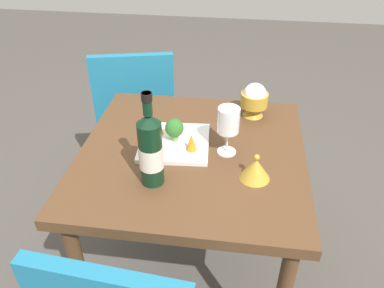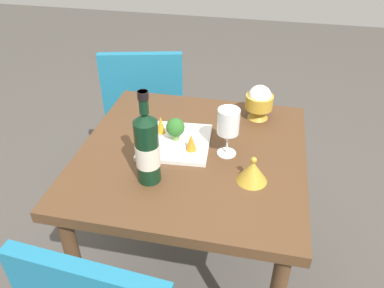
% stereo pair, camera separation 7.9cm
% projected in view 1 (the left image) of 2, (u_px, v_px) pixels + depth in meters
% --- Properties ---
extents(ground_plane, '(8.00, 8.00, 0.00)m').
position_uv_depth(ground_plane, '(192.00, 276.00, 1.79)').
color(ground_plane, '#4C4742').
extents(dining_table, '(0.80, 0.80, 0.72)m').
position_uv_depth(dining_table, '(192.00, 171.00, 1.43)').
color(dining_table, brown).
rests_on(dining_table, ground_plane).
extents(chair_near_window, '(0.48, 0.48, 0.85)m').
position_uv_depth(chair_near_window, '(136.00, 107.00, 2.03)').
color(chair_near_window, teal).
rests_on(chair_near_window, ground_plane).
extents(wine_bottle, '(0.08, 0.08, 0.32)m').
position_uv_depth(wine_bottle, '(151.00, 150.00, 1.17)').
color(wine_bottle, black).
rests_on(wine_bottle, dining_table).
extents(wine_glass, '(0.08, 0.08, 0.18)m').
position_uv_depth(wine_glass, '(228.00, 121.00, 1.30)').
color(wine_glass, white).
rests_on(wine_glass, dining_table).
extents(rice_bowl, '(0.11, 0.11, 0.14)m').
position_uv_depth(rice_bowl, '(254.00, 99.00, 1.54)').
color(rice_bowl, gold).
rests_on(rice_bowl, dining_table).
extents(rice_bowl_lid, '(0.10, 0.10, 0.09)m').
position_uv_depth(rice_bowl_lid, '(255.00, 169.00, 1.23)').
color(rice_bowl_lid, gold).
rests_on(rice_bowl_lid, dining_table).
extents(serving_plate, '(0.27, 0.27, 0.02)m').
position_uv_depth(serving_plate, '(174.00, 143.00, 1.41)').
color(serving_plate, white).
rests_on(serving_plate, dining_table).
extents(broccoli_floret, '(0.07, 0.07, 0.09)m').
position_uv_depth(broccoli_floret, '(174.00, 128.00, 1.38)').
color(broccoli_floret, '#729E4C').
rests_on(broccoli_floret, serving_plate).
extents(carrot_garnish_left, '(0.03, 0.03, 0.07)m').
position_uv_depth(carrot_garnish_left, '(159.00, 126.00, 1.42)').
color(carrot_garnish_left, orange).
rests_on(carrot_garnish_left, serving_plate).
extents(carrot_garnish_right, '(0.04, 0.04, 0.06)m').
position_uv_depth(carrot_garnish_right, '(190.00, 142.00, 1.34)').
color(carrot_garnish_right, orange).
rests_on(carrot_garnish_right, serving_plate).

